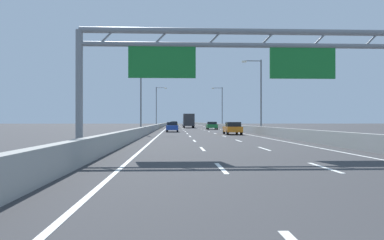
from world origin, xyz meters
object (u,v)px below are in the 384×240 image
black_car (174,124)px  box_truck (189,120)px  green_car (212,126)px  blue_car (172,127)px  streetlamp_right_far (221,105)px  yellow_car (174,125)px  streetlamp_right_mid (259,92)px  white_car (185,123)px  streetlamp_left_far (157,105)px  streetlamp_left_mid (143,91)px  orange_car (233,128)px  sign_gantry (239,58)px

black_car → box_truck: bearing=-83.2°
green_car → blue_car: bearing=-115.8°
streetlamp_right_far → yellow_car: size_ratio=2.27×
streetlamp_right_mid → blue_car: 14.58m
streetlamp_right_far → white_car: 41.49m
streetlamp_left_far → blue_car: size_ratio=2.07×
streetlamp_right_mid → blue_car: size_ratio=2.07×
black_car → box_truck: size_ratio=0.53×
green_car → streetlamp_right_mid: bearing=-80.6°
streetlamp_right_mid → box_truck: (-7.63, 40.94, -3.65)m
streetlamp_left_mid → yellow_car: streetlamp_left_mid is taller
streetlamp_right_far → box_truck: (-7.63, 0.44, -3.65)m
streetlamp_right_far → streetlamp_left_mid: bearing=-110.2°
yellow_car → orange_car: size_ratio=0.96×
black_car → yellow_car: size_ratio=1.07×
streetlamp_left_mid → streetlamp_left_far: 40.51m
streetlamp_left_far → green_car: bearing=-57.3°
streetlamp_right_far → yellow_car: (-11.08, -5.18, -4.64)m
black_car → orange_car: (7.06, -72.92, -0.00)m
streetlamp_left_far → white_car: (7.55, 40.56, -4.65)m
streetlamp_left_mid → streetlamp_right_mid: 14.93m
white_car → blue_car: size_ratio=0.96×
sign_gantry → streetlamp_left_mid: streetlamp_left_mid is taller
green_car → orange_car: orange_car is taller
streetlamp_left_mid → streetlamp_right_far: 43.17m
black_car → white_car: (3.66, 11.61, -0.01)m
green_car → blue_car: 16.92m
streetlamp_right_far → yellow_car: 13.08m
sign_gantry → blue_car: 37.85m
streetlamp_left_far → yellow_car: streetlamp_left_far is taller
sign_gantry → streetlamp_right_mid: (7.56, 29.41, 0.57)m
yellow_car → box_truck: size_ratio=0.49×
streetlamp_right_mid → yellow_car: (-11.08, 35.32, -4.64)m
sign_gantry → white_car: (0.18, 110.48, -4.08)m
streetlamp_left_mid → box_truck: 41.75m
sign_gantry → yellow_car: sign_gantry is taller
streetlamp_right_far → blue_car: size_ratio=2.07×
streetlamp_left_mid → streetlamp_right_mid: size_ratio=1.00×
streetlamp_right_mid → green_car: streetlamp_right_mid is taller
streetlamp_left_far → blue_car: 33.00m
sign_gantry → blue_car: (-3.68, 37.45, -4.08)m
streetlamp_right_mid → streetlamp_right_far: size_ratio=1.00×
black_car → green_car: (7.18, -46.19, -0.01)m
streetlamp_left_far → box_truck: streetlamp_left_far is taller
streetlamp_right_far → black_car: (-11.04, 28.96, -4.63)m
blue_car → streetlamp_left_mid: bearing=-114.6°
green_car → box_truck: box_truck is taller
streetlamp_right_mid → box_truck: streetlamp_right_mid is taller
streetlamp_right_mid → box_truck: size_ratio=1.12×
streetlamp_left_mid → white_car: streetlamp_left_mid is taller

